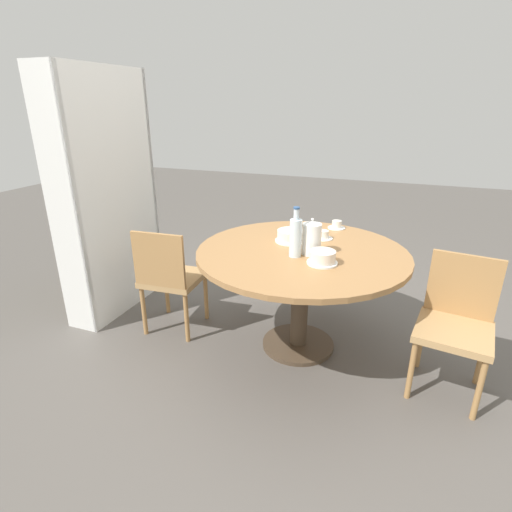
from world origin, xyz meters
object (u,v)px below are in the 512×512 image
Objects in this scene: cake_main at (291,236)px; cake_second at (322,258)px; water_bottle at (296,237)px; cup_a at (337,225)px; cup_b at (323,236)px; chair_b at (456,322)px; coffee_pot at (312,238)px; chair_a at (170,277)px; bookshelf at (109,204)px.

cake_second is at bearing -138.31° from cake_main.
water_bottle is 2.40× the size of cup_a.
cup_b is at bearing -13.70° from water_bottle.
water_bottle is at bearing 168.39° from cup_a.
cup_a is at bearing 3.48° from cake_second.
coffee_pot reaches higher than chair_b.
chair_a is 3.80× the size of cake_main.
chair_a is 4.42× the size of cake_second.
cake_main is (0.27, 0.11, -0.09)m from water_bottle.
water_bottle is at bearing 166.30° from cup_b.
cake_second is at bearing -176.52° from cup_a.
cup_b is (0.42, -0.10, -0.11)m from water_bottle.
cake_second is 1.40× the size of cup_b.
coffee_pot is 0.28m from cake_main.
chair_a is 0.96m from cake_main.
chair_b is 2.57× the size of water_bottle.
bookshelf is 10.20× the size of cake_second.
coffee_pot is at bearing 177.61° from cup_b.
cake_main is 0.25m from cup_b.
cup_a is at bearing -8.62° from cup_b.
cake_main reaches higher than cup_a.
chair_a is at bearing 111.51° from cup_b.
water_bottle is (-0.08, 0.09, 0.02)m from coffee_pot.
coffee_pot is at bearing -134.74° from cake_main.
coffee_pot is 0.19m from cake_second.
coffee_pot is at bearing 36.21° from cake_second.
water_bottle is 0.44m from cup_b.
cup_a is (0.44, -0.25, -0.02)m from cake_main.
bookshelf reaches higher than chair_a.
coffee_pot is 1.28× the size of cake_second.
chair_b is at bearing 176.98° from chair_a.
water_bottle is 0.73m from cup_a.
bookshelf is 1.85m from cake_second.
water_bottle is at bearing -169.60° from chair_b.
water_bottle is at bearing 176.47° from chair_a.
water_bottle reaches higher than cup_b.
cup_b is at bearing -55.73° from cake_main.
chair_a is 1.06m from water_bottle.
chair_b is 1.09m from water_bottle.
cup_a is (0.78, 0.05, -0.01)m from cake_second.
cake_main is (0.28, -0.86, 0.34)m from chair_a.
bookshelf reaches higher than water_bottle.
cup_b is at bearing -162.36° from chair_a.
bookshelf is 1.72m from coffee_pot.
cup_a is 1.00× the size of cup_b.
cup_a is at bearing 150.41° from chair_b.
bookshelf is at bearing -21.58° from chair_a.
cup_a is at bearing 105.88° from bookshelf.
cup_a is (0.50, -1.78, -0.14)m from bookshelf.
cake_main is (0.07, -1.52, -0.12)m from bookshelf.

